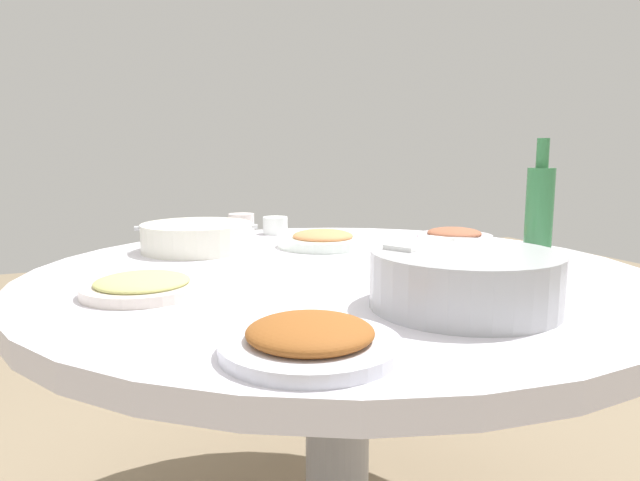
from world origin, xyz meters
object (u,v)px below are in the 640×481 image
dish_tofu_braise (454,236)px  dish_stirfry (310,339)px  rice_bowl (464,278)px  dish_greens (455,256)px  tea_cup_far (275,225)px  soup_bowl (197,238)px  green_bottle (540,206)px  dish_shrimp (323,240)px  tea_cup_near (241,226)px  round_dining_table (338,312)px  dish_noodles (142,285)px

dish_tofu_braise → dish_stirfry: bearing=133.5°
dish_tofu_braise → rice_bowl: bearing=145.3°
dish_tofu_braise → dish_greens: dish_greens is taller
dish_greens → tea_cup_far: same height
dish_greens → tea_cup_far: size_ratio=2.76×
rice_bowl → soup_bowl: (0.73, 0.31, -0.02)m
soup_bowl → green_bottle: 0.91m
dish_shrimp → tea_cup_near: 0.29m
dish_shrimp → tea_cup_far: bearing=8.8°
rice_bowl → soup_bowl: rice_bowl is taller
rice_bowl → dish_stirfry: bearing=107.8°
dish_shrimp → dish_greens: dish_greens is taller
soup_bowl → dish_shrimp: 0.34m
dish_shrimp → tea_cup_far: tea_cup_far is taller
soup_bowl → dish_shrimp: bearing=-102.4°
dish_shrimp → tea_cup_far: 0.29m
soup_bowl → dish_greens: soup_bowl is taller
round_dining_table → tea_cup_far: (0.57, -0.04, 0.13)m
round_dining_table → rice_bowl: bearing=-170.4°
rice_bowl → dish_shrimp: rice_bowl is taller
dish_shrimp → round_dining_table: bearing=163.6°
green_bottle → tea_cup_near: size_ratio=3.81×
dish_stirfry → green_bottle: size_ratio=0.82×
round_dining_table → dish_stirfry: dish_stirfry is taller
rice_bowl → green_bottle: green_bottle is taller
rice_bowl → dish_noodles: size_ratio=1.43×
rice_bowl → dish_greens: rice_bowl is taller
rice_bowl → dish_shrimp: (0.66, -0.02, -0.03)m
round_dining_table → dish_noodles: size_ratio=6.14×
dish_noodles → dish_greens: 0.69m
tea_cup_near → rice_bowl: bearing=-170.9°
soup_bowl → tea_cup_far: soup_bowl is taller
rice_bowl → tea_cup_far: (0.94, 0.02, -0.02)m
green_bottle → tea_cup_far: 0.79m
soup_bowl → tea_cup_near: (0.17, -0.17, 0.00)m
round_dining_table → dish_noodles: (-0.07, 0.43, 0.12)m
round_dining_table → dish_greens: dish_greens is taller
dish_shrimp → dish_noodles: size_ratio=1.10×
round_dining_table → dish_stirfry: size_ratio=5.65×
dish_tofu_braise → dish_shrimp: dish_shrimp is taller
rice_bowl → tea_cup_near: (0.90, 0.14, -0.01)m
dish_noodles → dish_stirfry: dish_stirfry is taller
dish_shrimp → green_bottle: 0.58m
dish_tofu_braise → tea_cup_near: bearing=60.8°
rice_bowl → tea_cup_near: rice_bowl is taller
soup_bowl → dish_tofu_braise: (-0.14, -0.72, -0.02)m
round_dining_table → dish_shrimp: 0.32m
rice_bowl → soup_bowl: size_ratio=1.03×
green_bottle → round_dining_table: bearing=91.2°
soup_bowl → dish_tofu_braise: bearing=-101.1°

